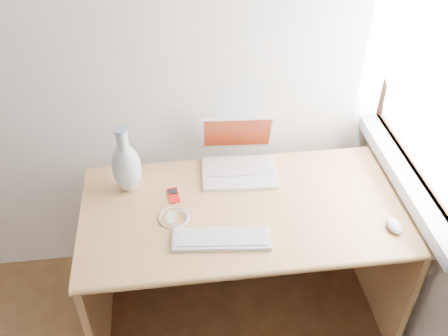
{
  "coord_description": "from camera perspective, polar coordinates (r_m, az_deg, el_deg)",
  "views": [
    {
      "loc": [
        0.72,
        -0.21,
        2.16
      ],
      "look_at": [
        0.92,
        1.35,
        0.88
      ],
      "focal_mm": 40.0,
      "sensor_mm": 36.0,
      "label": 1
    }
  ],
  "objects": [
    {
      "name": "window",
      "position": [
        2.01,
        23.74,
        9.63
      ],
      "size": [
        0.11,
        0.99,
        1.1
      ],
      "color": "white",
      "rests_on": "right_wall"
    },
    {
      "name": "desk",
      "position": [
        2.29,
        2.01,
        -6.82
      ],
      "size": [
        1.37,
        0.68,
        0.72
      ],
      "color": "tan",
      "rests_on": "floor"
    },
    {
      "name": "laptop",
      "position": [
        2.25,
        1.62,
        1.02
      ],
      "size": [
        0.35,
        0.3,
        0.22
      ],
      "rotation": [
        0.0,
        0.0,
        -0.07
      ],
      "color": "white",
      "rests_on": "desk"
    },
    {
      "name": "external_keyboard",
      "position": [
        1.95,
        -0.26,
        -8.1
      ],
      "size": [
        0.39,
        0.15,
        0.02
      ],
      "rotation": [
        0.0,
        0.0,
        -0.1
      ],
      "color": "white",
      "rests_on": "desk"
    },
    {
      "name": "mouse",
      "position": [
        2.1,
        18.92,
        -6.23
      ],
      "size": [
        0.06,
        0.09,
        0.03
      ],
      "primitive_type": "ellipsoid",
      "rotation": [
        0.0,
        0.0,
        0.02
      ],
      "color": "white",
      "rests_on": "desk"
    },
    {
      "name": "ipod",
      "position": [
        2.14,
        -5.76,
        -3.12
      ],
      "size": [
        0.05,
        0.1,
        0.01
      ],
      "rotation": [
        0.0,
        0.0,
        0.12
      ],
      "color": "red",
      "rests_on": "desk"
    },
    {
      "name": "cable_coil",
      "position": [
        2.05,
        -5.73,
        -5.66
      ],
      "size": [
        0.13,
        0.13,
        0.01
      ],
      "primitive_type": "torus",
      "rotation": [
        0.0,
        0.0,
        -0.03
      ],
      "color": "white",
      "rests_on": "desk"
    },
    {
      "name": "remote",
      "position": [
        2.05,
        -6.05,
        -5.61
      ],
      "size": [
        0.03,
        0.07,
        0.01
      ],
      "primitive_type": "cube",
      "rotation": [
        0.0,
        0.0,
        -0.08
      ],
      "color": "white",
      "rests_on": "desk"
    },
    {
      "name": "vase",
      "position": [
        2.13,
        -11.11,
        0.22
      ],
      "size": [
        0.12,
        0.12,
        0.31
      ],
      "color": "silver",
      "rests_on": "desk"
    }
  ]
}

